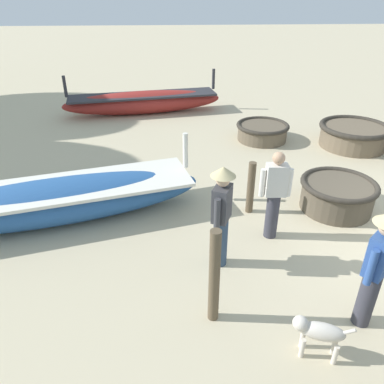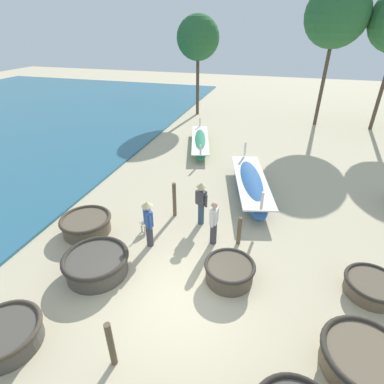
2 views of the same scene
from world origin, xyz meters
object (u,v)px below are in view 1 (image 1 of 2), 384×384
at_px(fisherman_standing_right, 377,264).
at_px(dog, 318,332).
at_px(long_boat_ochre_hull, 143,102).
at_px(mooring_post_shoreline, 251,188).
at_px(coracle_front_left, 337,194).
at_px(coracle_weathered, 353,135).
at_px(fisherman_standing_left, 275,194).
at_px(mooring_post_mid_beach, 214,277).
at_px(fisherman_hauling, 222,211).
at_px(coracle_nearest, 262,131).
at_px(long_boat_white_hull, 56,200).

xyz_separation_m(fisherman_standing_right, dog, (-0.44, 0.77, -0.59)).
relative_size(long_boat_ochre_hull, mooring_post_shoreline, 5.24).
relative_size(fisherman_standing_right, dog, 2.52).
height_order(coracle_front_left, fisherman_standing_right, fisherman_standing_right).
xyz_separation_m(coracle_weathered, fisherman_standing_left, (-3.95, 3.23, 0.51)).
bearing_deg(fisherman_standing_right, dog, 119.49).
xyz_separation_m(coracle_weathered, fisherman_standing_right, (-5.91, 2.53, 0.63)).
distance_m(long_boat_ochre_hull, mooring_post_mid_beach, 9.19).
height_order(coracle_front_left, dog, coracle_front_left).
relative_size(coracle_weathered, coracle_front_left, 1.27).
bearing_deg(coracle_front_left, fisherman_hauling, 121.13).
relative_size(fisherman_hauling, fisherman_standing_left, 1.06).
bearing_deg(dog, fisherman_standing_left, -1.71).
height_order(coracle_front_left, mooring_post_mid_beach, mooring_post_mid_beach).
height_order(long_boat_ochre_hull, mooring_post_mid_beach, mooring_post_mid_beach).
bearing_deg(coracle_nearest, fisherman_standing_right, 178.23).
height_order(long_boat_white_hull, fisherman_standing_left, fisherman_standing_left).
xyz_separation_m(coracle_weathered, mooring_post_shoreline, (-3.14, 3.43, 0.18)).
bearing_deg(coracle_weathered, coracle_front_left, 151.04).
bearing_deg(coracle_nearest, coracle_weathered, -104.99).
height_order(coracle_weathered, coracle_front_left, coracle_weathered).
bearing_deg(mooring_post_mid_beach, coracle_weathered, -37.73).
bearing_deg(coracle_front_left, dog, 154.05).
bearing_deg(coracle_nearest, coracle_front_left, -171.19).
distance_m(fisherman_hauling, mooring_post_mid_beach, 1.14).
bearing_deg(fisherman_standing_left, long_boat_white_hull, 78.45).
relative_size(coracle_weathered, fisherman_standing_right, 1.10).
xyz_separation_m(fisherman_hauling, mooring_post_mid_beach, (-1.09, 0.22, -0.27)).
bearing_deg(dog, mooring_post_mid_beach, 60.60).
distance_m(coracle_nearest, mooring_post_mid_beach, 6.69).
bearing_deg(fisherman_standing_left, fisherman_hauling, 124.98).
bearing_deg(long_boat_white_hull, mooring_post_mid_beach, -134.45).
xyz_separation_m(fisherman_hauling, mooring_post_shoreline, (1.49, -0.77, -0.44)).
bearing_deg(fisherman_standing_left, mooring_post_shoreline, 14.14).
height_order(long_boat_ochre_hull, fisherman_standing_right, fisherman_standing_right).
height_order(long_boat_white_hull, mooring_post_mid_beach, long_boat_white_hull).
bearing_deg(long_boat_ochre_hull, coracle_weathered, -120.34).
distance_m(long_boat_white_hull, dog, 4.88).
relative_size(coracle_weathered, fisherman_standing_left, 1.17).
distance_m(long_boat_white_hull, long_boat_ochre_hull, 6.67).
xyz_separation_m(long_boat_white_hull, mooring_post_mid_beach, (-2.54, -2.59, 0.29)).
bearing_deg(fisherman_hauling, dog, -152.41).
xyz_separation_m(long_boat_ochre_hull, mooring_post_mid_beach, (-9.09, -1.34, 0.30)).
bearing_deg(coracle_nearest, long_boat_ochre_hull, 51.36).
xyz_separation_m(long_boat_ochre_hull, dog, (-9.72, -2.47, -0.02)).
distance_m(long_boat_ochre_hull, fisherman_standing_left, 7.76).
relative_size(coracle_weathered, dog, 2.77).
bearing_deg(fisherman_hauling, mooring_post_mid_beach, 168.33).
height_order(coracle_front_left, fisherman_hauling, fisherman_hauling).
bearing_deg(mooring_post_shoreline, long_boat_ochre_hull, 19.72).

